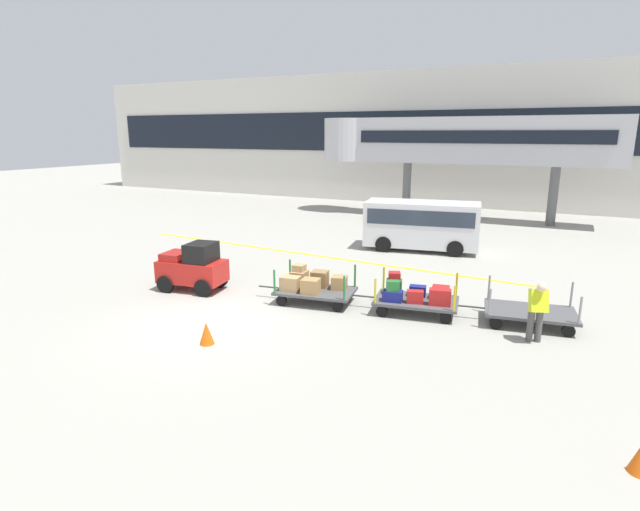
% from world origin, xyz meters
% --- Properties ---
extents(ground_plane, '(120.00, 120.00, 0.00)m').
position_xyz_m(ground_plane, '(0.00, 0.00, 0.00)').
color(ground_plane, '#9E9B91').
extents(apron_lead_line, '(17.61, 1.47, 0.01)m').
position_xyz_m(apron_lead_line, '(-1.10, 8.07, 0.00)').
color(apron_lead_line, yellow).
rests_on(apron_lead_line, ground_plane).
extents(terminal_building, '(60.03, 2.51, 9.22)m').
position_xyz_m(terminal_building, '(0.00, 25.98, 4.62)').
color(terminal_building, beige).
rests_on(terminal_building, ground_plane).
extents(jet_bridge, '(17.04, 3.00, 5.86)m').
position_xyz_m(jet_bridge, '(1.86, 19.99, 4.52)').
color(jet_bridge, '#B7B7BC').
rests_on(jet_bridge, ground_plane).
extents(baggage_tug, '(2.24, 1.50, 1.58)m').
position_xyz_m(baggage_tug, '(-2.28, 2.14, 0.75)').
color(baggage_tug, red).
rests_on(baggage_tug, ground_plane).
extents(baggage_cart_lead, '(3.08, 1.73, 1.10)m').
position_xyz_m(baggage_cart_lead, '(1.71, 2.79, 0.53)').
color(baggage_cart_lead, '#4C4C4F').
rests_on(baggage_cart_lead, ground_plane).
extents(baggage_cart_middle, '(3.08, 1.73, 1.10)m').
position_xyz_m(baggage_cart_middle, '(4.77, 3.21, 0.50)').
color(baggage_cart_middle, '#4C4C4F').
rests_on(baggage_cart_middle, ground_plane).
extents(baggage_cart_tail, '(3.08, 1.73, 1.10)m').
position_xyz_m(baggage_cart_tail, '(7.76, 3.68, 0.35)').
color(baggage_cart_tail, '#4C4C4F').
rests_on(baggage_cart_tail, ground_plane).
extents(baggage_handler, '(0.52, 0.53, 1.56)m').
position_xyz_m(baggage_handler, '(7.96, 2.47, 0.87)').
color(baggage_handler, '#4C4C4C').
rests_on(baggage_handler, ground_plane).
extents(shuttle_van, '(5.04, 2.65, 2.10)m').
position_xyz_m(shuttle_van, '(2.82, 11.05, 1.23)').
color(shuttle_van, silver).
rests_on(shuttle_van, ground_plane).
extents(safety_cone_near, '(0.36, 0.36, 0.55)m').
position_xyz_m(safety_cone_near, '(0.84, -1.12, 0.28)').
color(safety_cone_near, '#EA590F').
rests_on(safety_cone_near, ground_plane).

